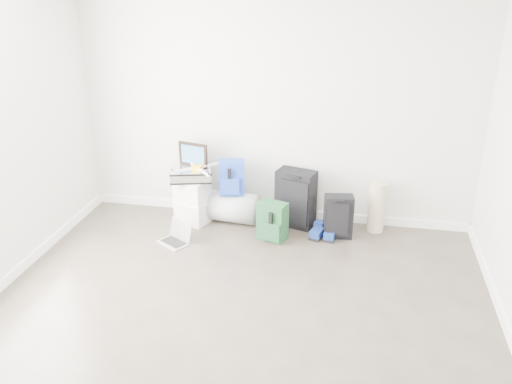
% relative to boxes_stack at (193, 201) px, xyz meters
% --- Properties ---
extents(ground, '(5.00, 5.00, 0.00)m').
position_rel_boxes_stack_xyz_m(ground, '(0.91, -2.15, -0.27)').
color(ground, '#3A312A').
rests_on(ground, ground).
extents(room_envelope, '(4.52, 5.02, 2.71)m').
position_rel_boxes_stack_xyz_m(room_envelope, '(0.91, -2.13, 1.45)').
color(room_envelope, silver).
rests_on(room_envelope, ground).
extents(boxes_stack, '(0.45, 0.41, 0.53)m').
position_rel_boxes_stack_xyz_m(boxes_stack, '(0.00, 0.00, 0.00)').
color(boxes_stack, silver).
rests_on(boxes_stack, ground).
extents(briefcase, '(0.53, 0.44, 0.13)m').
position_rel_boxes_stack_xyz_m(briefcase, '(0.00, 0.00, 0.33)').
color(briefcase, '#B2B2B7').
rests_on(briefcase, boxes_stack).
extents(painting, '(0.36, 0.12, 0.27)m').
position_rel_boxes_stack_xyz_m(painting, '(0.00, 0.10, 0.53)').
color(painting, black).
rests_on(painting, briefcase).
extents(drone, '(0.47, 0.47, 0.05)m').
position_rel_boxes_stack_xyz_m(drone, '(0.08, -0.02, 0.42)').
color(drone, gold).
rests_on(drone, briefcase).
extents(duffel_bag, '(0.62, 0.43, 0.36)m').
position_rel_boxes_stack_xyz_m(duffel_bag, '(0.45, 0.10, -0.09)').
color(duffel_bag, '#9B9FA4').
rests_on(duffel_bag, ground).
extents(blue_backpack, '(0.31, 0.26, 0.40)m').
position_rel_boxes_stack_xyz_m(blue_backpack, '(0.45, 0.07, 0.29)').
color(blue_backpack, '#181D9F').
rests_on(blue_backpack, duffel_bag).
extents(large_suitcase, '(0.48, 0.38, 0.67)m').
position_rel_boxes_stack_xyz_m(large_suitcase, '(1.18, 0.14, 0.06)').
color(large_suitcase, black).
rests_on(large_suitcase, ground).
extents(green_backpack, '(0.35, 0.30, 0.43)m').
position_rel_boxes_stack_xyz_m(green_backpack, '(0.98, -0.26, -0.06)').
color(green_backpack, '#153C26').
rests_on(green_backpack, ground).
extents(carry_on, '(0.34, 0.25, 0.49)m').
position_rel_boxes_stack_xyz_m(carry_on, '(1.68, -0.06, -0.02)').
color(carry_on, black).
rests_on(carry_on, ground).
extents(shoes, '(0.31, 0.32, 0.10)m').
position_rel_boxes_stack_xyz_m(shoes, '(1.55, -0.09, -0.22)').
color(shoes, black).
rests_on(shoes, ground).
extents(rolled_rug, '(0.19, 0.19, 0.58)m').
position_rel_boxes_stack_xyz_m(rolled_rug, '(2.10, 0.18, 0.02)').
color(rolled_rug, tan).
rests_on(rolled_rug, ground).
extents(laptop, '(0.40, 0.37, 0.23)m').
position_rel_boxes_stack_xyz_m(laptop, '(-0.03, -0.52, -0.21)').
color(laptop, silver).
rests_on(laptop, ground).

